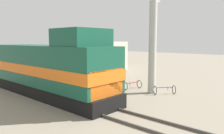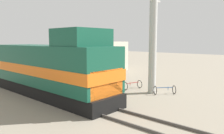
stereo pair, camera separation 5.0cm
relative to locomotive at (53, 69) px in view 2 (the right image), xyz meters
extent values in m
plane|color=gray|center=(0.00, -2.03, -2.06)|extent=(120.00, 120.00, 0.00)
cube|color=#4C4742|center=(-0.72, -2.03, -1.98)|extent=(0.08, 39.85, 0.15)
cube|color=#4C4742|center=(0.72, -2.03, -1.98)|extent=(0.08, 39.85, 0.15)
cube|color=black|center=(0.00, 0.38, -1.60)|extent=(2.90, 12.43, 0.92)
cube|color=#144C38|center=(0.00, 0.38, 0.31)|extent=(3.15, 11.93, 2.91)
cube|color=orange|center=(0.00, 0.38, 0.02)|extent=(3.19, 12.06, 0.70)
cube|color=orange|center=(0.00, -4.71, -0.34)|extent=(2.68, 1.74, 1.60)
cube|color=#144C38|center=(0.00, -3.35, 2.31)|extent=(2.96, 2.73, 1.09)
cylinder|color=#B2B2AD|center=(5.89, -4.90, 2.06)|extent=(0.60, 0.60, 8.24)
cube|color=#B2B2AD|center=(5.89, -4.90, 5.19)|extent=(1.80, 0.12, 0.12)
cylinder|color=#4C4C4C|center=(5.40, 0.47, -1.01)|extent=(0.05, 0.05, 2.10)
cone|color=#4C1E72|center=(5.40, 0.47, -0.10)|extent=(2.50, 2.50, 0.56)
cube|color=#595959|center=(7.74, 0.47, -0.87)|extent=(0.12, 0.12, 2.39)
cube|color=yellow|center=(7.74, 0.47, 0.86)|extent=(1.89, 0.08, 1.06)
sphere|color=#388C38|center=(5.15, 0.01, -1.65)|extent=(0.81, 0.81, 0.81)
cube|color=#2D3347|center=(4.64, -2.23, -1.67)|extent=(0.30, 0.20, 0.77)
cylinder|color=#2659A5|center=(4.64, -2.23, -0.98)|extent=(0.34, 0.34, 0.61)
sphere|color=tan|center=(4.64, -2.23, -0.57)|extent=(0.22, 0.22, 0.22)
torus|color=black|center=(5.29, -2.67, -1.71)|extent=(0.24, 0.68, 0.69)
torus|color=black|center=(6.77, -3.10, -1.71)|extent=(0.24, 0.68, 0.69)
cube|color=#A51919|center=(6.03, -2.89, -1.51)|extent=(1.27, 0.40, 0.04)
cylinder|color=#A51919|center=(5.77, -2.81, -1.59)|extent=(0.04, 0.04, 0.29)
torus|color=black|center=(6.81, -6.37, -1.72)|extent=(0.47, 0.55, 0.67)
torus|color=black|center=(5.62, -5.38, -1.72)|extent=(0.47, 0.55, 0.67)
cube|color=#194C99|center=(6.21, -5.88, -1.53)|extent=(1.03, 0.88, 0.04)
cylinder|color=#194C99|center=(6.42, -6.05, -1.61)|extent=(0.04, 0.04, 0.28)
cube|color=beige|center=(12.61, 7.24, -0.04)|extent=(5.70, 4.56, 4.04)
camera|label=1|loc=(-9.01, -13.97, 2.12)|focal=35.00mm
camera|label=2|loc=(-8.97, -14.01, 2.12)|focal=35.00mm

